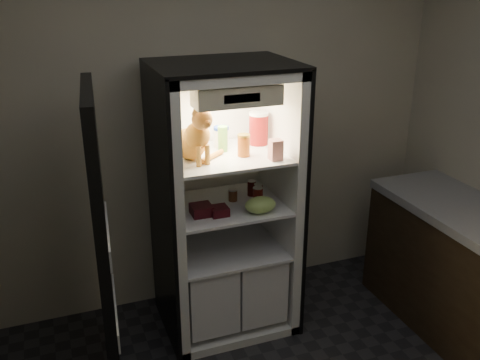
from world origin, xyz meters
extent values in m
plane|color=beige|center=(0.00, 1.80, 1.35)|extent=(3.60, 0.00, 3.60)
cube|color=white|center=(0.00, 1.67, 0.93)|extent=(0.85, 0.06, 1.85)
cube|color=white|center=(-0.40, 1.35, 0.93)|extent=(0.06, 0.70, 1.85)
cube|color=white|center=(0.40, 1.35, 0.93)|extent=(0.06, 0.70, 1.85)
cube|color=white|center=(0.00, 1.35, 1.82)|extent=(0.85, 0.70, 0.06)
cube|color=white|center=(0.00, 1.35, 0.03)|extent=(0.85, 0.70, 0.06)
cube|color=black|center=(-0.44, 1.35, 0.93)|extent=(0.02, 0.72, 1.87)
cube|color=black|center=(0.44, 1.35, 0.93)|extent=(0.02, 0.72, 1.87)
cube|color=black|center=(0.00, 1.35, 1.86)|extent=(0.90, 0.72, 0.02)
cube|color=white|center=(0.00, 1.32, 1.28)|extent=(0.73, 0.62, 0.02)
cube|color=white|center=(0.00, 1.32, 0.93)|extent=(0.73, 0.62, 0.02)
cube|color=white|center=(-0.18, 1.32, 0.35)|extent=(0.34, 0.58, 0.48)
cube|color=white|center=(0.18, 1.32, 0.35)|extent=(0.34, 0.58, 0.48)
cube|color=white|center=(0.00, 1.32, 0.60)|extent=(0.73, 0.62, 0.02)
cube|color=#F3E9C7|center=(0.00, 1.11, 1.72)|extent=(0.52, 0.18, 0.12)
cube|color=black|center=(0.00, 1.02, 1.72)|extent=(0.22, 0.01, 0.05)
cube|color=black|center=(-0.85, 0.99, 0.93)|extent=(0.14, 0.87, 1.85)
cube|color=white|center=(-0.85, 0.93, 0.55)|extent=(0.12, 0.64, 0.12)
cube|color=white|center=(-0.85, 0.93, 1.05)|extent=(0.12, 0.64, 0.12)
ellipsoid|color=#C97019|center=(-0.23, 1.32, 1.39)|extent=(0.24, 0.28, 0.20)
ellipsoid|color=#C97019|center=(-0.21, 1.23, 1.46)|extent=(0.19, 0.18, 0.17)
sphere|color=#BE7325|center=(-0.20, 1.17, 1.58)|extent=(0.15, 0.15, 0.13)
sphere|color=#BE7325|center=(-0.18, 1.12, 1.56)|extent=(0.06, 0.06, 0.05)
cone|color=#BE7325|center=(-0.24, 1.17, 1.64)|extent=(0.06, 0.06, 0.06)
cone|color=#BE7325|center=(-0.16, 1.19, 1.64)|extent=(0.06, 0.06, 0.06)
cylinder|color=#C97019|center=(-0.23, 1.16, 1.35)|extent=(0.03, 0.03, 0.12)
cylinder|color=#C97019|center=(-0.17, 1.18, 1.35)|extent=(0.03, 0.03, 0.12)
cylinder|color=#C97019|center=(-0.11, 1.27, 1.31)|extent=(0.20, 0.17, 0.03)
cylinder|color=green|center=(0.00, 1.39, 1.37)|extent=(0.06, 0.06, 0.15)
cylinder|color=green|center=(0.00, 1.39, 1.45)|extent=(0.07, 0.07, 0.01)
cylinder|color=white|center=(0.02, 1.47, 1.35)|extent=(0.10, 0.10, 0.12)
cylinder|color=#1937B1|center=(0.02, 1.47, 1.42)|extent=(0.10, 0.10, 0.02)
cylinder|color=#99230D|center=(0.10, 1.25, 1.35)|extent=(0.08, 0.08, 0.13)
cylinder|color=gold|center=(0.10, 1.25, 1.43)|extent=(0.08, 0.08, 0.01)
cylinder|color=#A31517|center=(0.28, 1.45, 1.39)|extent=(0.13, 0.13, 0.20)
cylinder|color=white|center=(0.28, 1.45, 1.50)|extent=(0.13, 0.13, 0.02)
cube|color=beige|center=(0.26, 1.11, 1.36)|extent=(0.08, 0.08, 0.13)
cylinder|color=black|center=(0.21, 1.40, 0.99)|extent=(0.06, 0.06, 0.11)
cylinder|color=#B2B2B2|center=(0.21, 1.40, 1.05)|extent=(0.06, 0.06, 0.00)
cylinder|color=black|center=(0.23, 1.31, 0.99)|extent=(0.06, 0.06, 0.11)
cylinder|color=#B2B2B2|center=(0.23, 1.31, 1.05)|extent=(0.06, 0.06, 0.00)
cylinder|color=black|center=(0.19, 1.23, 1.00)|extent=(0.07, 0.07, 0.12)
cylinder|color=#B2B2B2|center=(0.19, 1.23, 1.06)|extent=(0.07, 0.07, 0.00)
cylinder|color=brown|center=(0.06, 1.36, 0.98)|extent=(0.06, 0.06, 0.07)
cylinder|color=#B2B2B2|center=(0.06, 1.36, 1.02)|extent=(0.06, 0.06, 0.01)
ellipsoid|color=#92BA56|center=(0.16, 1.12, 0.99)|extent=(0.21, 0.15, 0.10)
cube|color=#480C12|center=(-0.20, 1.22, 0.97)|extent=(0.13, 0.13, 0.07)
cube|color=#480C12|center=(-0.10, 1.17, 0.97)|extent=(0.11, 0.11, 0.06)
camera|label=1|loc=(-1.06, -1.78, 2.40)|focal=40.00mm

